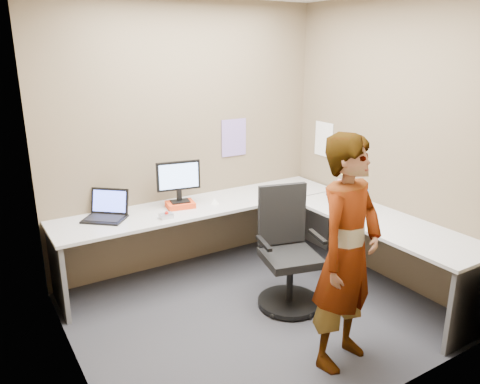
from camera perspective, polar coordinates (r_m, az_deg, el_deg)
ground at (r=4.25m, az=1.99°, el=-14.48°), size 3.00×3.00×0.00m
wall_back at (r=4.83m, az=-6.46°, el=6.58°), size 3.00×0.00×3.00m
wall_right at (r=4.71m, az=17.62°, el=5.60°), size 0.00×2.70×2.70m
wall_left at (r=3.17m, az=-20.93°, el=-0.16°), size 0.00×2.70×2.70m
desk at (r=4.50m, az=3.99°, el=-4.28°), size 2.98×2.58×0.73m
paper_ream at (r=4.63m, az=-7.29°, el=-1.53°), size 0.30×0.24×0.05m
monitor at (r=4.57m, az=-7.50°, el=1.69°), size 0.43×0.15×0.41m
laptop at (r=4.47m, az=-15.92°, el=-2.26°), size 0.47×0.46×0.26m
trackball_mouse at (r=4.35m, az=-8.98°, el=-2.86°), size 0.12×0.08×0.07m
origami at (r=4.70m, az=-3.15°, el=-1.10°), size 0.10×0.10×0.06m
stapler at (r=5.09m, az=11.03°, el=0.05°), size 0.15×0.10×0.05m
flower at (r=4.67m, az=15.01°, el=-0.33°), size 0.07×0.07×0.22m
calendar_purple at (r=5.09m, az=-0.75°, el=6.65°), size 0.30×0.01×0.40m
calendar_white at (r=5.34m, az=10.18°, el=6.34°), size 0.01×0.28×0.38m
sticky_note_a at (r=5.16m, az=12.58°, el=2.39°), size 0.01×0.07×0.07m
sticky_note_b at (r=5.23m, az=12.10°, el=1.14°), size 0.01×0.07×0.07m
sticky_note_c at (r=5.15m, az=13.00°, el=0.60°), size 0.01×0.07×0.07m
sticky_note_d at (r=5.27m, az=11.43°, el=2.44°), size 0.01×0.07×0.07m
office_chair at (r=4.22m, az=5.82°, el=-8.11°), size 0.60×0.58×1.06m
person at (r=3.38m, az=12.95°, el=-7.35°), size 0.71×0.56×1.71m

